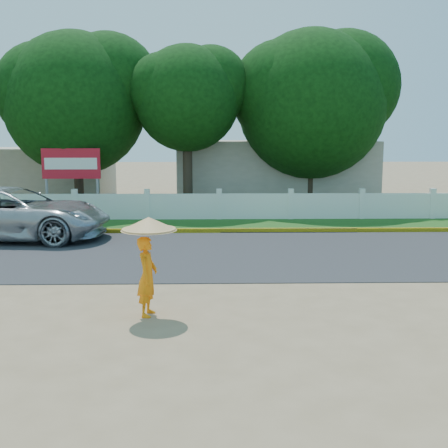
# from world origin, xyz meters

# --- Properties ---
(ground) EXTENTS (120.00, 120.00, 0.00)m
(ground) POSITION_xyz_m (0.00, 0.00, 0.00)
(ground) COLOR #9E8460
(ground) RESTS_ON ground
(road) EXTENTS (60.00, 7.00, 0.02)m
(road) POSITION_xyz_m (0.00, 4.50, 0.01)
(road) COLOR #38383A
(road) RESTS_ON ground
(grass_verge) EXTENTS (60.00, 3.50, 0.03)m
(grass_verge) POSITION_xyz_m (0.00, 9.75, 0.01)
(grass_verge) COLOR #2D601E
(grass_verge) RESTS_ON ground
(curb) EXTENTS (40.00, 0.18, 0.16)m
(curb) POSITION_xyz_m (0.00, 8.05, 0.08)
(curb) COLOR yellow
(curb) RESTS_ON ground
(fence) EXTENTS (40.00, 0.10, 1.10)m
(fence) POSITION_xyz_m (0.00, 11.20, 0.55)
(fence) COLOR silver
(fence) RESTS_ON ground
(building_near) EXTENTS (10.00, 6.00, 3.20)m
(building_near) POSITION_xyz_m (3.00, 18.00, 1.60)
(building_near) COLOR #B7AD99
(building_near) RESTS_ON ground
(building_far) EXTENTS (8.00, 5.00, 2.80)m
(building_far) POSITION_xyz_m (-10.00, 19.00, 1.40)
(building_far) COLOR #B7AD99
(building_far) RESTS_ON ground
(vehicle) EXTENTS (6.57, 3.30, 1.78)m
(vehicle) POSITION_xyz_m (-7.03, 6.89, 0.89)
(vehicle) COLOR #ADB1B5
(vehicle) RESTS_ON ground
(monk_with_parasol) EXTENTS (1.09, 1.09, 1.98)m
(monk_with_parasol) POSITION_xyz_m (-1.56, -1.31, 1.29)
(monk_with_parasol) COLOR orange
(monk_with_parasol) RESTS_ON ground
(billboard) EXTENTS (2.50, 0.13, 2.95)m
(billboard) POSITION_xyz_m (-6.36, 12.30, 2.14)
(billboard) COLOR gray
(billboard) RESTS_ON ground
(tree_row) EXTENTS (35.43, 7.63, 8.49)m
(tree_row) POSITION_xyz_m (1.44, 14.75, 4.98)
(tree_row) COLOR #473828
(tree_row) RESTS_ON ground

